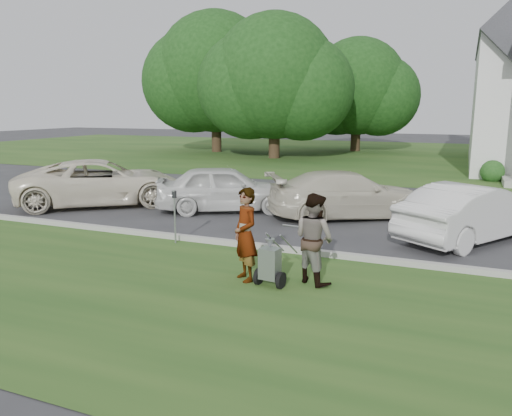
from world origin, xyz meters
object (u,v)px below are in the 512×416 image
Objects in this scene: tree_back at (357,91)px; car_d at (471,213)px; striping_cart at (270,264)px; person_right at (314,239)px; parking_meter_near at (175,210)px; tree_far at (215,78)px; person_left at (246,235)px; car_c at (348,194)px; tree_left at (274,82)px; car_a at (102,182)px; car_b at (225,188)px.

tree_back is 28.14m from car_d.
person_right is (0.72, 0.54, 0.45)m from striping_cart.
tree_back is at bearing 92.85° from parking_meter_near.
striping_cart is at bearing -60.95° from tree_far.
tree_far is 30.60m from person_left.
car_c is (-0.71, 6.30, -0.17)m from person_right.
tree_left reaches higher than car_d.
person_left is at bearing -70.67° from tree_left.
tree_back is 32.43m from striping_cart.
tree_back reaches higher than car_d.
tree_left is at bearing 116.60° from striping_cart.
parking_meter_near is at bearing -75.86° from tree_left.
parking_meter_near is (11.49, -24.77, -4.82)m from tree_far.
striping_cart is at bearing -30.66° from parking_meter_near.
car_a is 4.62m from car_b.
person_left is 9.64m from car_a.
tree_far is 23.78m from car_b.
tree_left is 9.12× the size of striping_cart.
car_d is at bearing -124.26° from car_b.
striping_cart is (14.87, -26.78, -5.24)m from tree_far.
car_c is (4.88, -24.94, -3.99)m from tree_back.
car_b is (4.85, -17.58, -4.33)m from tree_left.
striping_cart is 6.38m from car_d.
car_c is at bearing -53.25° from tree_far.
person_right is at bearing -79.86° from tree_back.
tree_left is at bearing -11.67° from car_b.
parking_meter_near is 0.24× the size of car_a.
person_left is at bearing 172.98° from striping_cart.
tree_back is 31.97m from person_right.
car_b is (10.86, -20.58, -4.91)m from tree_far.
striping_cart is at bearing 27.90° from person_left.
tree_left is 18.76m from car_a.
tree_back is (4.00, 8.00, -0.38)m from tree_left.
tree_far is 6.16× the size of person_left.
person_left reaches higher than striping_cart.
person_left is (14.29, -26.64, -4.75)m from tree_far.
tree_far is at bearing 159.26° from person_left.
parking_meter_near is (-2.81, 1.87, -0.07)m from person_left.
striping_cart is 6.85m from car_c.
tree_left is 2.08× the size of car_c.
tree_back reaches higher than person_left.
tree_left is 22.84m from parking_meter_near.
person_left is (4.29, -31.64, -3.78)m from tree_back.
car_d is (2.90, 4.71, -0.15)m from person_right.
tree_back is 1.63× the size of car_a.
car_d is at bearing -129.26° from car_a.
person_right is at bearing -156.14° from car_a.
car_a reaches higher than car_d.
car_a is (-8.00, 5.38, -0.13)m from person_left.
person_left is at bearing -33.71° from parking_meter_near.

